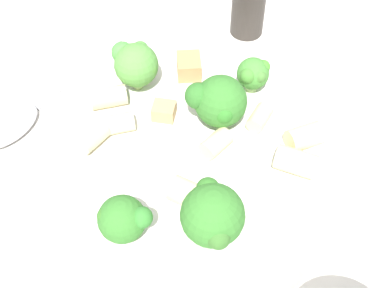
# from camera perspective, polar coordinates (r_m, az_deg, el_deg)

# --- Properties ---
(ground_plane) EXTENTS (2.00, 2.00, 0.00)m
(ground_plane) POSITION_cam_1_polar(r_m,az_deg,el_deg) (0.41, 0.00, -3.96)
(ground_plane) COLOR beige
(pasta_bowl) EXTENTS (0.22, 0.22, 0.03)m
(pasta_bowl) POSITION_cam_1_polar(r_m,az_deg,el_deg) (0.39, 0.00, -2.25)
(pasta_bowl) COLOR silver
(pasta_bowl) RESTS_ON ground_plane
(broccoli_floret_0) EXTENTS (0.03, 0.03, 0.03)m
(broccoli_floret_0) POSITION_cam_1_polar(r_m,az_deg,el_deg) (0.41, 6.56, 7.45)
(broccoli_floret_0) COLOR #9EC175
(broccoli_floret_0) RESTS_ON pasta_bowl
(broccoli_floret_1) EXTENTS (0.03, 0.03, 0.03)m
(broccoli_floret_1) POSITION_cam_1_polar(r_m,az_deg,el_deg) (0.33, -7.40, -7.97)
(broccoli_floret_1) COLOR #9EC175
(broccoli_floret_1) RESTS_ON pasta_bowl
(broccoli_floret_2) EXTENTS (0.04, 0.04, 0.04)m
(broccoli_floret_2) POSITION_cam_1_polar(r_m,az_deg,el_deg) (0.38, 2.83, 4.56)
(broccoli_floret_2) COLOR #84AD60
(broccoli_floret_2) RESTS_ON pasta_bowl
(broccoli_floret_3) EXTENTS (0.04, 0.03, 0.04)m
(broccoli_floret_3) POSITION_cam_1_polar(r_m,az_deg,el_deg) (0.41, -6.03, 8.54)
(broccoli_floret_3) COLOR #9EC175
(broccoli_floret_3) RESTS_ON pasta_bowl
(broccoli_floret_4) EXTENTS (0.05, 0.04, 0.04)m
(broccoli_floret_4) POSITION_cam_1_polar(r_m,az_deg,el_deg) (0.32, 2.71, -7.51)
(broccoli_floret_4) COLOR #9EC175
(broccoli_floret_4) RESTS_ON pasta_bowl
(rigatoni_0) EXTENTS (0.03, 0.03, 0.02)m
(rigatoni_0) POSITION_cam_1_polar(r_m,az_deg,el_deg) (0.35, -0.04, -5.52)
(rigatoni_0) COLOR beige
(rigatoni_0) RESTS_ON pasta_bowl
(rigatoni_1) EXTENTS (0.02, 0.03, 0.01)m
(rigatoni_1) POSITION_cam_1_polar(r_m,az_deg,el_deg) (0.38, 2.49, 0.29)
(rigatoni_1) COLOR beige
(rigatoni_1) RESTS_ON pasta_bowl
(rigatoni_2) EXTENTS (0.02, 0.02, 0.01)m
(rigatoni_2) POSITION_cam_1_polar(r_m,az_deg,el_deg) (0.40, 7.21, 2.80)
(rigatoni_2) COLOR beige
(rigatoni_2) RESTS_ON pasta_bowl
(rigatoni_3) EXTENTS (0.03, 0.03, 0.02)m
(rigatoni_3) POSITION_cam_1_polar(r_m,az_deg,el_deg) (0.37, 11.00, -1.87)
(rigatoni_3) COLOR beige
(rigatoni_3) RESTS_ON pasta_bowl
(rigatoni_4) EXTENTS (0.02, 0.03, 0.02)m
(rigatoni_4) POSITION_cam_1_polar(r_m,az_deg,el_deg) (0.39, 11.93, 0.75)
(rigatoni_4) COLOR beige
(rigatoni_4) RESTS_ON pasta_bowl
(rigatoni_5) EXTENTS (0.02, 0.03, 0.02)m
(rigatoni_5) POSITION_cam_1_polar(r_m,az_deg,el_deg) (0.41, -8.90, 4.96)
(rigatoni_5) COLOR beige
(rigatoni_5) RESTS_ON pasta_bowl
(rigatoni_6) EXTENTS (0.02, 0.02, 0.01)m
(rigatoni_6) POSITION_cam_1_polar(r_m,az_deg,el_deg) (0.39, -7.77, 2.20)
(rigatoni_6) COLOR beige
(rigatoni_6) RESTS_ON pasta_bowl
(rigatoni_7) EXTENTS (0.03, 0.03, 0.02)m
(rigatoni_7) POSITION_cam_1_polar(r_m,az_deg,el_deg) (0.38, -10.78, 0.89)
(rigatoni_7) COLOR beige
(rigatoni_7) RESTS_ON pasta_bowl
(chicken_chunk_0) EXTENTS (0.02, 0.02, 0.01)m
(chicken_chunk_0) POSITION_cam_1_polar(r_m,az_deg,el_deg) (0.40, -3.01, 3.53)
(chicken_chunk_0) COLOR tan
(chicken_chunk_0) RESTS_ON pasta_bowl
(chicken_chunk_1) EXTENTS (0.02, 0.02, 0.02)m
(chicken_chunk_1) POSITION_cam_1_polar(r_m,az_deg,el_deg) (0.43, -0.33, 8.29)
(chicken_chunk_1) COLOR tan
(chicken_chunk_1) RESTS_ON pasta_bowl
(spoon) EXTENTS (0.14, 0.14, 0.01)m
(spoon) POSITION_cam_1_polar(r_m,az_deg,el_deg) (0.47, -17.03, 3.66)
(spoon) COLOR #B2B2B7
(spoon) RESTS_ON ground_plane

